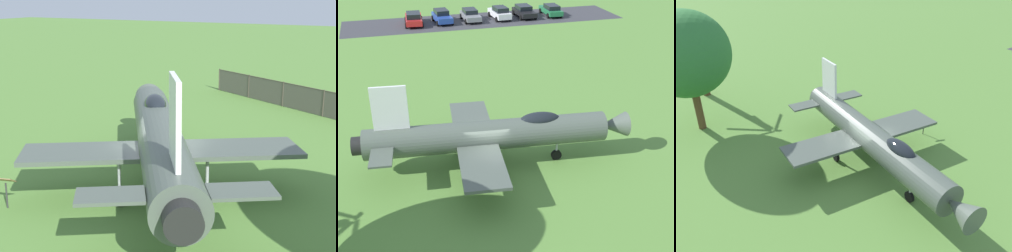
% 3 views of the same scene
% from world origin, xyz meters
% --- Properties ---
extents(ground_plane, '(200.00, 200.00, 0.00)m').
position_xyz_m(ground_plane, '(0.00, 0.00, 0.00)').
color(ground_plane, '#568438').
extents(display_jet, '(13.42, 10.44, 5.08)m').
position_xyz_m(display_jet, '(0.30, 0.20, 1.96)').
color(display_jet, '#4C564C').
rests_on(display_jet, ground_plane).
extents(info_plaque, '(0.55, 0.69, 1.14)m').
position_xyz_m(info_plaque, '(-3.93, 3.81, 0.85)').
color(info_plaque, '#333333').
rests_on(info_plaque, ground_plane).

